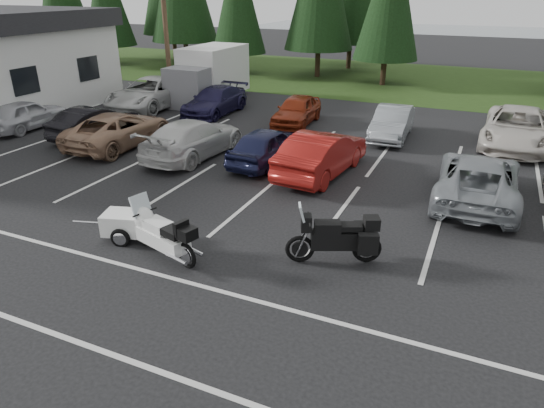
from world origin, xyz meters
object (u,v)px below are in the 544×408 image
Objects in this scene: utility_pole at (164,12)px; adventure_motorcycle at (334,233)px; car_near_1 at (95,122)px; car_far_4 at (517,128)px; touring_motorcycle at (162,230)px; car_far_2 at (297,110)px; cargo_trailer at (126,225)px; car_near_4 at (267,146)px; car_far_0 at (151,93)px; car_near_3 at (193,138)px; car_near_6 at (478,179)px; car_near_0 at (26,114)px; car_near_5 at (322,153)px; box_truck at (205,75)px; car_near_2 at (119,129)px; car_far_1 at (215,101)px; car_far_3 at (392,123)px.

utility_pole is 3.60× the size of adventure_motorcycle.
adventure_motorcycle reaches higher than car_near_1.
touring_motorcycle is at bearing -117.74° from car_far_4.
cargo_trailer is (0.15, -12.39, -0.30)m from car_far_2.
car_far_4 reaches higher than touring_motorcycle.
cargo_trailer is at bearing -177.71° from touring_motorcycle.
car_far_0 is (-9.34, 5.57, 0.11)m from car_near_4.
car_near_3 reaches higher than car_far_2.
car_near_6 is 5.98m from adventure_motorcycle.
car_far_2 is 12.40m from cargo_trailer.
car_near_0 is at bearing 4.58° from car_near_4.
car_near_5 is (5.09, 0.11, 0.04)m from car_near_3.
box_truck is 17.24m from touring_motorcycle.
touring_motorcycle is at bearing -53.24° from car_far_0.
car_near_2 is at bearing -82.82° from box_truck.
box_truck is at bearing -31.02° from car_near_6.
car_far_1 is (0.86, 6.23, -0.02)m from car_near_2.
car_near_2 is 16.12m from car_far_4.
car_near_6 is 10.25m from car_far_2.
car_near_0 is 0.72× the size of car_far_4.
touring_motorcycle reaches higher than car_near_1.
box_truck is at bearing -43.48° from car_near_4.
car_near_5 is at bearing -40.84° from box_truck.
car_near_1 is at bearing -2.71° from car_near_6.
car_near_5 reaches higher than car_near_4.
car_near_5 is 5.61m from car_far_3.
car_near_5 is at bearing -131.44° from car_far_4.
car_far_4 is (9.38, 0.39, 0.09)m from car_far_2.
car_far_0 is at bearing -39.58° from car_near_3.
car_near_3 is at bearing 11.58° from car_near_4.
car_far_2 is 0.72× the size of car_far_4.
utility_pole reaches higher than car_far_1.
car_near_0 is 0.86× the size of car_near_5.
car_far_0 is 12.85m from car_far_3.
touring_motorcycle reaches higher than car_far_3.
car_near_4 is 2.49× the size of cargo_trailer.
car_near_2 is 3.52m from car_near_3.
car_near_5 is 7.21m from cargo_trailer.
car_near_6 is at bearing -39.93° from car_far_2.
car_far_1 is 13.39m from cargo_trailer.
cargo_trailer is at bearing 167.23° from adventure_motorcycle.
box_truck is 1.42× the size of car_near_0.
box_truck is 6.97m from car_far_2.
box_truck is at bearing 175.46° from car_far_4.
car_far_4 is (13.90, 0.24, 0.09)m from car_far_1.
car_far_1 is 1.14× the size of car_far_3.
car_far_3 is at bearing 70.33° from adventure_motorcycle.
cargo_trailer is 5.35m from adventure_motorcycle.
car_near_1 is at bearing 3.52° from car_near_4.
car_near_0 is 0.70× the size of car_far_0.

